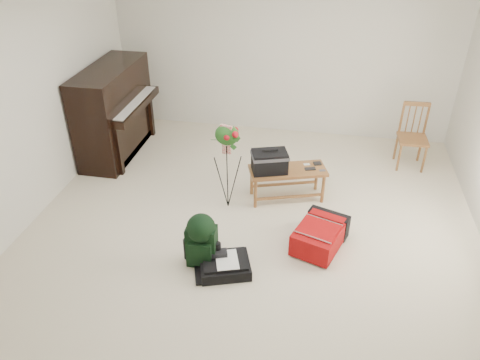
% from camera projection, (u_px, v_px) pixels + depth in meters
% --- Properties ---
extents(floor, '(5.00, 5.50, 0.01)m').
position_uv_depth(floor, '(249.00, 237.00, 5.15)').
color(floor, beige).
rests_on(floor, ground).
extents(wall_back, '(5.00, 0.04, 2.50)m').
position_uv_depth(wall_back, '(283.00, 51.00, 6.77)').
color(wall_back, silver).
rests_on(wall_back, floor).
extents(wall_left, '(0.04, 5.50, 2.50)m').
position_uv_depth(wall_left, '(15.00, 114.00, 4.88)').
color(wall_left, silver).
rests_on(wall_left, floor).
extents(piano, '(0.71, 1.50, 1.25)m').
position_uv_depth(piano, '(115.00, 113.00, 6.51)').
color(piano, black).
rests_on(piano, floor).
extents(bench, '(0.98, 0.63, 0.70)m').
position_uv_depth(bench, '(275.00, 162.00, 5.55)').
color(bench, brown).
rests_on(bench, floor).
extents(dining_chair, '(0.39, 0.39, 0.87)m').
position_uv_depth(dining_chair, '(413.00, 137.00, 6.27)').
color(dining_chair, brown).
rests_on(dining_chair, floor).
extents(red_suitcase, '(0.61, 0.76, 0.27)m').
position_uv_depth(red_suitcase, '(320.00, 233.00, 4.98)').
color(red_suitcase, '#B10710').
rests_on(red_suitcase, floor).
extents(black_duffel, '(0.59, 0.53, 0.21)m').
position_uv_depth(black_duffel, '(225.00, 265.00, 4.65)').
color(black_duffel, black).
rests_on(black_duffel, floor).
extents(green_backpack, '(0.30, 0.29, 0.59)m').
position_uv_depth(green_backpack, '(201.00, 238.00, 4.61)').
color(green_backpack, black).
rests_on(green_backpack, floor).
extents(flower_stand, '(0.42, 0.42, 1.11)m').
position_uv_depth(flower_stand, '(227.00, 167.00, 5.36)').
color(flower_stand, black).
rests_on(flower_stand, floor).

